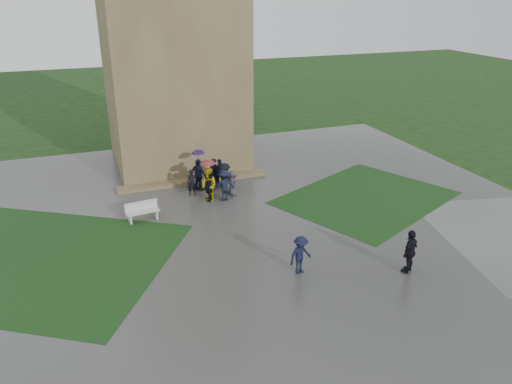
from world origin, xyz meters
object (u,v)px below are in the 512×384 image
object	(u,v)px
bench	(142,211)
pedestrian_near	(410,251)
tower	(169,21)
pedestrian_mid	(300,255)

from	to	relation	value
bench	pedestrian_near	xyz separation A→B (m)	(9.60, -8.77, 0.46)
tower	pedestrian_near	xyz separation A→B (m)	(5.97, -17.32, -8.02)
pedestrian_mid	pedestrian_near	xyz separation A→B (m)	(4.24, -1.48, 0.12)
tower	pedestrian_mid	bearing A→B (deg)	-83.76
bench	pedestrian_near	bearing A→B (deg)	-49.82
pedestrian_near	pedestrian_mid	bearing A→B (deg)	-48.66
tower	pedestrian_mid	xyz separation A→B (m)	(1.73, -15.84, -8.15)
tower	bench	size ratio (longest dim) A/B	10.47
tower	bench	distance (m)	12.57
bench	pedestrian_mid	xyz separation A→B (m)	(5.36, -7.30, 0.33)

